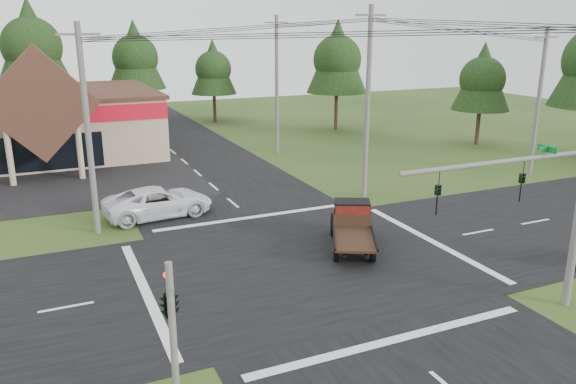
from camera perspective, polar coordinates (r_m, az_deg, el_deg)
ground at (r=25.36m, az=1.65°, el=-7.36°), size 120.00×120.00×0.00m
road_ns at (r=25.35m, az=1.65°, el=-7.34°), size 12.00×120.00×0.02m
road_ew at (r=25.35m, az=1.65°, el=-7.33°), size 120.00×12.00×0.02m
traffic_signal_mast at (r=21.60m, az=24.89°, el=-0.69°), size 8.12×0.24×7.00m
traffic_signal_corner at (r=15.35m, az=-12.02°, el=-9.75°), size 0.53×2.48×4.40m
utility_pole_nw at (r=29.38m, az=-19.68°, el=5.98°), size 2.00×0.30×10.50m
utility_pole_ne at (r=34.38m, az=8.09°, el=8.99°), size 2.00×0.30×11.50m
utility_pole_far at (r=43.49m, az=24.10°, el=8.39°), size 2.00×0.30×10.20m
utility_pole_n at (r=46.79m, az=-1.14°, el=10.87°), size 2.00×0.30×11.20m
tree_row_c at (r=61.93m, az=-24.63°, el=13.54°), size 7.28×7.28×13.13m
tree_row_d at (r=63.78m, az=-15.28°, el=13.25°), size 6.16×6.16×11.11m
tree_row_e at (r=63.68m, az=-7.61°, el=12.45°), size 5.04×5.04×9.09m
tree_side_ne at (r=58.22m, az=5.03°, el=13.50°), size 6.16×6.16×11.11m
tree_side_e_near at (r=53.24m, az=19.16°, el=10.97°), size 5.04×5.04×9.09m
antique_flatbed_truck at (r=26.85m, az=6.61°, el=-3.64°), size 4.03×5.41×2.13m
white_pickup at (r=32.21m, az=-13.04°, el=-0.98°), size 6.24×3.34×1.67m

